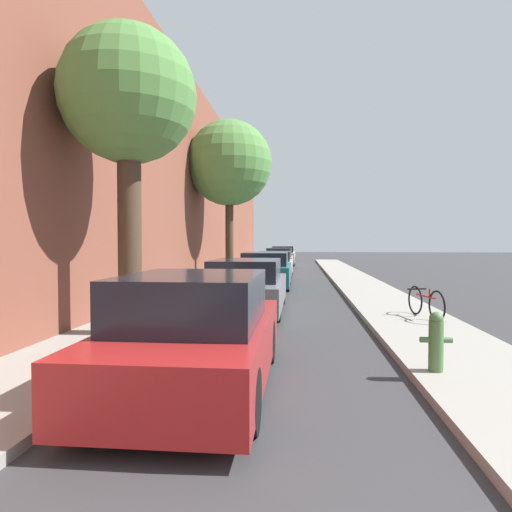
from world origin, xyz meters
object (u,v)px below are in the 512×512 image
parked_car_red (196,335)px  street_tree_far (229,164)px  street_tree_near (128,101)px  parked_car_white (283,256)px  bicycle (425,303)px  parked_car_silver (274,264)px  fire_hydrant (436,341)px  parked_car_champagne (279,260)px  parked_car_grey (247,287)px  parked_car_teal (266,271)px

parked_car_red → street_tree_far: bearing=97.3°
parked_car_red → street_tree_near: bearing=125.7°
parked_car_white → bicycle: parked_car_white is taller
parked_car_silver → fire_hydrant: 17.14m
street_tree_near → fire_hydrant: 6.50m
bicycle → parked_car_champagne: bearing=90.8°
fire_hydrant → bicycle: 4.24m
parked_car_red → fire_hydrant: parked_car_red is taller
parked_car_silver → street_tree_near: (-1.80, -14.94, 3.74)m
parked_car_grey → street_tree_near: (-1.74, -3.46, 3.72)m
parked_car_silver → street_tree_far: size_ratio=0.65×
bicycle → street_tree_near: bearing=-171.6°
parked_car_grey → parked_car_champagne: 16.41m
parked_car_grey → street_tree_near: 5.37m
parked_car_champagne → street_tree_near: bearing=-95.2°
parked_car_teal → bicycle: bearing=-60.3°
parked_car_grey → street_tree_near: bearing=-116.7°
parked_car_red → parked_car_white: 28.27m
parked_car_red → parked_car_grey: (-0.10, 6.03, -0.02)m
parked_car_champagne → street_tree_far: (-1.64, -9.46, 4.37)m
street_tree_far → fire_hydrant: (4.70, -12.33, -4.51)m
parked_car_red → parked_car_teal: parked_car_red is taller
parked_car_teal → fire_hydrant: bearing=-74.7°
parked_car_silver → parked_car_champagne: parked_car_champagne is taller
parked_car_red → parked_car_silver: size_ratio=0.92×
street_tree_far → parked_car_teal: bearing=-33.1°
street_tree_near → bicycle: bearing=20.6°
parked_car_teal → bicycle: (4.08, -7.16, -0.20)m
bicycle → fire_hydrant: bearing=-115.7°
parked_car_silver → parked_car_white: 10.77m
parked_car_red → parked_car_grey: size_ratio=0.87×
parked_car_grey → bicycle: size_ratio=2.86×
street_tree_far → bicycle: street_tree_far is taller
parked_car_red → parked_car_champagne: bearing=90.1°
parked_car_white → parked_car_teal: bearing=-90.2°
parked_car_grey → bicycle: bearing=-17.0°
street_tree_near → street_tree_far: 10.43m
parked_car_red → parked_car_silver: parked_car_red is taller
parked_car_grey → fire_hydrant: 6.23m
parked_car_teal → street_tree_near: 10.23m
parked_car_champagne → fire_hydrant: parked_car_champagne is taller
parked_car_teal → parked_car_silver: 5.58m
parked_car_red → street_tree_far: street_tree_far is taller
parked_car_teal → parked_car_white: size_ratio=0.92×
street_tree_far → parked_car_grey: bearing=-77.3°
parked_car_red → parked_car_teal: bearing=90.3°
parked_car_white → street_tree_far: 15.99m
fire_hydrant → parked_car_red: bearing=-168.0°
parked_car_grey → parked_car_silver: (0.06, 11.48, -0.01)m
parked_car_silver → parked_car_champagne: 4.93m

